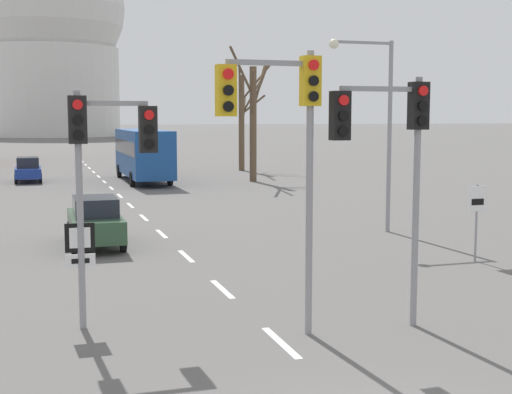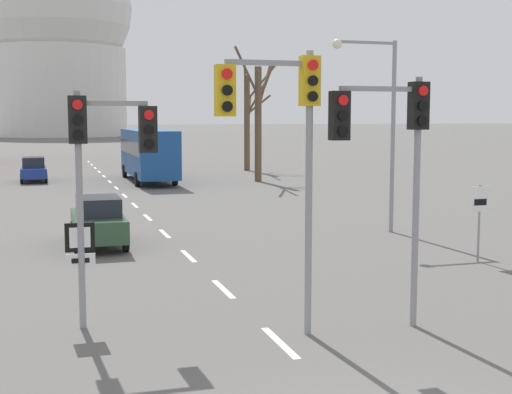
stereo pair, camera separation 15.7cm
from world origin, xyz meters
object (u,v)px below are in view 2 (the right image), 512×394
at_px(traffic_signal_near_right, 391,139).
at_px(route_sign_post, 80,256).
at_px(sedan_near_right, 98,221).
at_px(sedan_mid_centre, 34,169).
at_px(speed_limit_sign, 480,210).
at_px(sedan_near_left, 155,159).
at_px(traffic_signal_near_left, 103,150).
at_px(street_lamp_right, 380,112).
at_px(city_bus, 148,151).
at_px(traffic_signal_centre_tall, 282,122).

distance_m(traffic_signal_near_right, route_sign_post, 6.76).
distance_m(sedan_near_right, sedan_mid_centre, 25.94).
height_order(speed_limit_sign, sedan_near_left, speed_limit_sign).
distance_m(route_sign_post, sedan_near_left, 44.84).
height_order(traffic_signal_near_right, speed_limit_sign, traffic_signal_near_right).
relative_size(route_sign_post, sedan_near_right, 0.54).
relative_size(traffic_signal_near_left, street_lamp_right, 0.68).
height_order(speed_limit_sign, sedan_near_right, speed_limit_sign).
distance_m(traffic_signal_near_left, city_bus, 33.70).
xyz_separation_m(traffic_signal_near_left, speed_limit_sign, (11.30, 3.51, -2.10)).
height_order(traffic_signal_near_left, route_sign_post, traffic_signal_near_left).
bearing_deg(sedan_near_left, route_sign_post, -100.58).
relative_size(traffic_signal_near_left, traffic_signal_centre_tall, 0.87).
bearing_deg(sedan_mid_centre, street_lamp_right, -63.99).
bearing_deg(sedan_near_left, traffic_signal_near_right, -92.72).
bearing_deg(traffic_signal_centre_tall, sedan_mid_centre, 97.71).
relative_size(sedan_mid_centre, city_bus, 0.40).
xyz_separation_m(sedan_near_right, sedan_mid_centre, (-2.31, 25.83, -0.02)).
distance_m(traffic_signal_near_left, sedan_near_left, 44.84).
xyz_separation_m(speed_limit_sign, sedan_near_right, (-10.76, 5.96, -0.72)).
bearing_deg(traffic_signal_centre_tall, sedan_near_left, 84.42).
bearing_deg(traffic_signal_near_left, street_lamp_right, 40.67).
bearing_deg(street_lamp_right, speed_limit_sign, -85.94).
relative_size(traffic_signal_near_right, traffic_signal_centre_tall, 0.92).
distance_m(street_lamp_right, sedan_near_left, 35.06).
bearing_deg(traffic_signal_near_right, sedan_mid_centre, 101.14).
distance_m(traffic_signal_near_right, sedan_near_right, 12.74).
bearing_deg(sedan_near_left, street_lamp_right, -84.79).
relative_size(route_sign_post, city_bus, 0.21).
height_order(street_lamp_right, city_bus, street_lamp_right).
xyz_separation_m(traffic_signal_near_right, city_bus, (0.11, 35.03, -1.86)).
bearing_deg(street_lamp_right, sedan_mid_centre, 116.01).
relative_size(speed_limit_sign, sedan_mid_centre, 0.54).
relative_size(traffic_signal_near_left, route_sign_post, 2.17).
height_order(traffic_signal_near_left, sedan_mid_centre, traffic_signal_near_left).
bearing_deg(speed_limit_sign, sedan_near_left, 95.04).
xyz_separation_m(street_lamp_right, sedan_near_left, (-3.17, 34.73, -3.68)).
relative_size(traffic_signal_centre_tall, sedan_near_right, 1.34).
xyz_separation_m(traffic_signal_near_right, sedan_mid_centre, (-7.31, 37.15, -3.07)).
relative_size(sedan_near_left, sedan_mid_centre, 1.03).
distance_m(street_lamp_right, sedan_near_right, 10.98).
height_order(traffic_signal_near_left, traffic_signal_near_right, traffic_signal_near_right).
bearing_deg(city_bus, traffic_signal_near_left, -99.65).
bearing_deg(street_lamp_right, sedan_near_right, 179.34).
xyz_separation_m(traffic_signal_centre_tall, speed_limit_sign, (8.06, 5.27, -2.68)).
relative_size(traffic_signal_near_right, speed_limit_sign, 2.20).
height_order(traffic_signal_centre_tall, route_sign_post, traffic_signal_centre_tall).
relative_size(traffic_signal_near_right, sedan_mid_centre, 1.20).
xyz_separation_m(speed_limit_sign, sedan_mid_centre, (-13.08, 31.79, -0.74)).
bearing_deg(speed_limit_sign, traffic_signal_near_left, -162.72).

